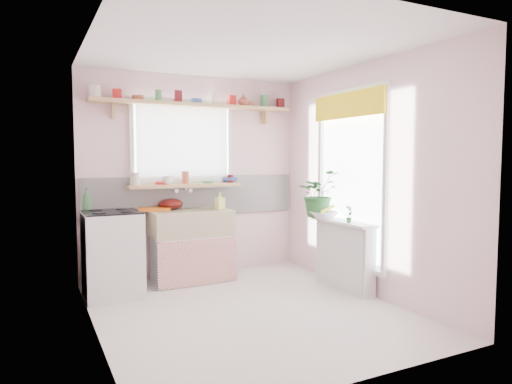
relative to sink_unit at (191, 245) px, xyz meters
name	(u,v)px	position (x,y,z in m)	size (l,w,h in m)	color
room	(267,167)	(0.81, -0.43, 0.94)	(3.20, 3.20, 3.20)	silver
sink_unit	(191,245)	(0.00, 0.00, 0.00)	(0.95, 0.65, 1.11)	white
cooker	(112,254)	(-0.95, -0.24, 0.03)	(0.58, 0.58, 0.93)	white
radiator_ledge	(344,254)	(1.45, -1.09, -0.03)	(0.22, 0.95, 0.78)	white
windowsill	(185,185)	(0.00, 0.19, 0.71)	(1.40, 0.22, 0.04)	tan
pine_shelf	(196,105)	(0.15, 0.18, 1.69)	(2.52, 0.24, 0.04)	tan
shelf_crockery	(196,99)	(0.15, 0.18, 1.76)	(2.47, 0.11, 0.12)	silver
sill_crockery	(185,179)	(0.00, 0.19, 0.78)	(1.35, 0.11, 0.12)	silver
dish_tray	(155,209)	(-0.38, 0.21, 0.44)	(0.38, 0.28, 0.04)	orange
colander	(171,204)	(-0.18, 0.21, 0.48)	(0.29, 0.29, 0.13)	#54100E
jade_plant	(318,194)	(1.36, -0.69, 0.62)	(0.50, 0.44, 0.56)	#245B28
fruit_bowl	(323,215)	(1.36, -0.81, 0.38)	(0.32, 0.32, 0.08)	white
herb_pot	(349,214)	(1.36, -1.28, 0.45)	(0.11, 0.07, 0.20)	#2E6227
soap_bottle_sink	(220,201)	(0.37, -0.01, 0.52)	(0.09, 0.10, 0.21)	#EDFA6F
sill_cup	(168,180)	(-0.24, 0.13, 0.78)	(0.13, 0.13, 0.10)	white
sill_bowl	(229,180)	(0.61, 0.25, 0.76)	(0.22, 0.22, 0.07)	#3345A7
shelf_vase	(243,100)	(0.76, 0.12, 1.78)	(0.14, 0.14, 0.14)	#953E2E
cooker_bottle	(87,199)	(-1.17, -0.02, 0.60)	(0.09, 0.09, 0.24)	#3B7743
fruit	(324,209)	(1.37, -0.80, 0.44)	(0.20, 0.14, 0.10)	orange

